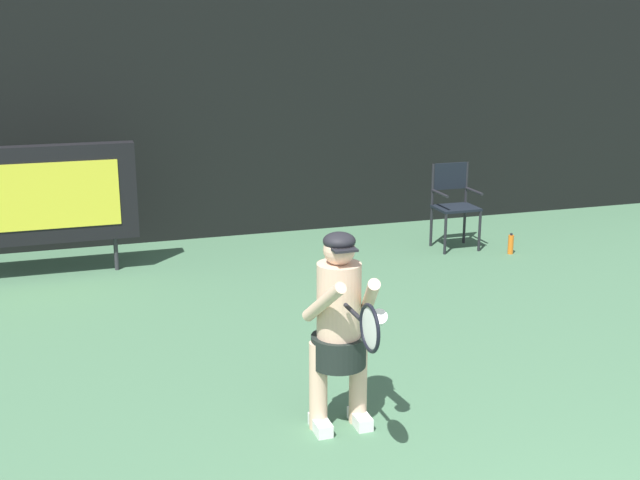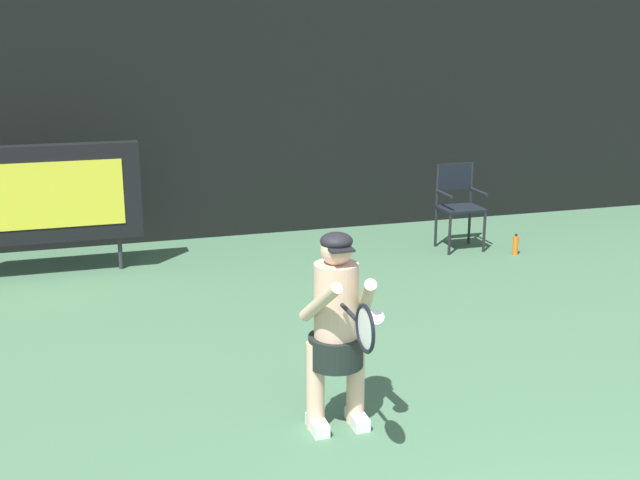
{
  "view_description": "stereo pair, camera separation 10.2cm",
  "coord_description": "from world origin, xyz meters",
  "px_view_note": "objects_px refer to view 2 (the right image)",
  "views": [
    {
      "loc": [
        -2.35,
        -1.96,
        2.8
      ],
      "look_at": [
        -0.37,
        4.17,
        1.05
      ],
      "focal_mm": 44.89,
      "sensor_mm": 36.0,
      "label": 1
    },
    {
      "loc": [
        -2.25,
        -1.99,
        2.8
      ],
      "look_at": [
        -0.37,
        4.17,
        1.05
      ],
      "focal_mm": 44.89,
      "sensor_mm": 36.0,
      "label": 2
    }
  ],
  "objects_px": {
    "scoreboard": "(40,194)",
    "water_bottle": "(515,245)",
    "umpire_chair": "(459,201)",
    "tennis_racket": "(364,327)",
    "tennis_player": "(337,325)"
  },
  "relations": [
    {
      "from": "tennis_player",
      "to": "tennis_racket",
      "type": "height_order",
      "value": "tennis_player"
    },
    {
      "from": "scoreboard",
      "to": "umpire_chair",
      "type": "distance_m",
      "value": 5.05
    },
    {
      "from": "scoreboard",
      "to": "water_bottle",
      "type": "height_order",
      "value": "scoreboard"
    },
    {
      "from": "scoreboard",
      "to": "water_bottle",
      "type": "distance_m",
      "value": 5.7
    },
    {
      "from": "scoreboard",
      "to": "tennis_player",
      "type": "height_order",
      "value": "scoreboard"
    },
    {
      "from": "umpire_chair",
      "to": "water_bottle",
      "type": "distance_m",
      "value": 0.9
    },
    {
      "from": "water_bottle",
      "to": "umpire_chair",
      "type": "bearing_deg",
      "value": 137.9
    },
    {
      "from": "scoreboard",
      "to": "tennis_racket",
      "type": "distance_m",
      "value": 5.37
    },
    {
      "from": "scoreboard",
      "to": "umpire_chair",
      "type": "bearing_deg",
      "value": -3.6
    },
    {
      "from": "water_bottle",
      "to": "tennis_racket",
      "type": "relative_size",
      "value": 0.44
    },
    {
      "from": "tennis_player",
      "to": "scoreboard",
      "type": "bearing_deg",
      "value": 115.41
    },
    {
      "from": "scoreboard",
      "to": "water_bottle",
      "type": "xyz_separation_m",
      "value": [
        5.58,
        -0.82,
        -0.82
      ]
    },
    {
      "from": "scoreboard",
      "to": "tennis_player",
      "type": "xyz_separation_m",
      "value": [
        2.07,
        -4.36,
        -0.18
      ]
    },
    {
      "from": "water_bottle",
      "to": "tennis_racket",
      "type": "distance_m",
      "value": 5.51
    },
    {
      "from": "tennis_racket",
      "to": "tennis_player",
      "type": "bearing_deg",
      "value": 99.35
    }
  ]
}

